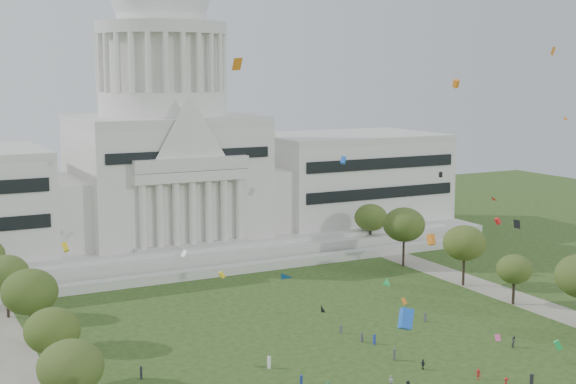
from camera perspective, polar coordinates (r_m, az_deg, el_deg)
name	(u,v)px	position (r m, az deg, el deg)	size (l,w,h in m)	color
capitol	(165,163)	(206.25, -8.76, 2.05)	(160.00, 64.50, 91.30)	beige
path_right	(543,308)	(164.49, 17.70, -7.84)	(8.00, 160.00, 0.04)	gray
row_tree_l_2	(71,367)	(106.68, -15.21, -11.92)	(8.42, 8.42, 11.97)	black
row_tree_l_3	(52,331)	(122.39, -16.42, -9.44)	(8.12, 8.12, 11.55)	black
row_tree_r_3	(514,269)	(163.35, 15.80, -5.31)	(7.01, 7.01, 9.98)	black
row_tree_l_4	(30,292)	(139.58, -17.90, -6.77)	(9.29, 9.29, 13.21)	black
row_tree_r_4	(464,243)	(174.44, 12.44, -3.56)	(9.19, 9.19, 13.06)	black
row_tree_l_5	(6,273)	(157.51, -19.41, -5.48)	(8.33, 8.33, 11.85)	black
row_tree_r_5	(404,225)	(189.18, 8.26, -2.31)	(9.82, 9.82, 13.96)	black
row_tree_r_6	(371,217)	(205.36, 5.91, -1.81)	(8.42, 8.42, 11.97)	black
person_2	(514,342)	(140.13, 15.78, -10.21)	(0.95, 0.59, 1.95)	#4C4C51
person_3	(478,374)	(125.03, 13.38, -12.51)	(1.08, 0.56, 1.68)	#B21E1E
person_4	(391,382)	(119.91, 7.33, -13.23)	(1.10, 0.60, 1.87)	silver
person_9	(506,383)	(122.54, 15.25, -13.00)	(1.15, 0.59, 1.78)	#B21E1E
person_10	(423,364)	(127.40, 9.58, -12.00)	(0.96, 0.53, 1.64)	#26262B
kite_swarm	(426,212)	(112.98, 9.80, -1.38)	(86.04, 109.75, 59.77)	black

